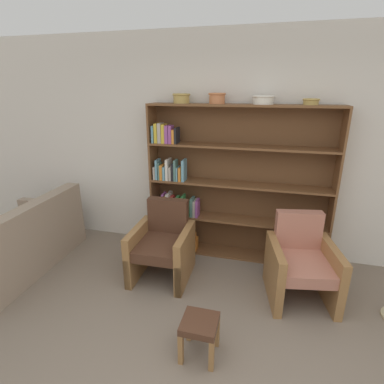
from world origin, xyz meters
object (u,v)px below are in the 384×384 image
(bowl_stoneware, at_px, (217,98))
(armchair_cushioned, at_px, (301,263))
(couch, at_px, (15,246))
(armchair_leather, at_px, (163,245))
(bowl_copper, at_px, (311,101))
(footstool, at_px, (200,328))
(bowl_cream, at_px, (181,98))
(bookshelf, at_px, (221,188))
(bowl_sage, at_px, (263,99))

(bowl_stoneware, xyz_separation_m, armchair_cushioned, (1.04, -0.66, -1.60))
(couch, relative_size, armchair_leather, 1.98)
(armchair_cushioned, bearing_deg, couch, -4.94)
(bowl_stoneware, relative_size, armchair_cushioned, 0.23)
(bowl_copper, distance_m, couch, 3.80)
(couch, height_order, footstool, couch)
(bowl_copper, bearing_deg, armchair_leather, -156.10)
(bowl_cream, relative_size, armchair_leather, 0.25)
(bowl_cream, height_order, armchair_cushioned, bowl_cream)
(bowl_cream, distance_m, bowl_copper, 1.44)
(bowl_copper, height_order, couch, bowl_copper)
(bookshelf, xyz_separation_m, armchair_cushioned, (0.96, -0.68, -0.52))
(bowl_cream, distance_m, bowl_sage, 0.94)
(bookshelf, bearing_deg, bowl_copper, -1.30)
(bookshelf, distance_m, bowl_sage, 1.16)
(bookshelf, xyz_separation_m, couch, (-2.33, -1.00, -0.61))
(armchair_cushioned, xyz_separation_m, footstool, (-0.84, -1.01, -0.12))
(bowl_cream, xyz_separation_m, footstool, (0.63, -1.67, -1.72))
(bowl_cream, relative_size, footstool, 0.62)
(armchair_leather, height_order, footstool, armchair_leather)
(bookshelf, xyz_separation_m, bowl_copper, (0.93, -0.02, 1.06))
(bookshelf, relative_size, couch, 1.30)
(armchair_cushioned, bearing_deg, bookshelf, -45.91)
(bowl_cream, relative_size, bowl_stoneware, 1.05)
(bowl_cream, relative_size, couch, 0.12)
(bookshelf, bearing_deg, bowl_cream, -177.60)
(bowl_sage, relative_size, couch, 0.14)
(bowl_sage, bearing_deg, bowl_cream, -180.00)
(bowl_stoneware, relative_size, bowl_copper, 1.14)
(bowl_stoneware, bearing_deg, bowl_copper, -0.00)
(bowl_copper, bearing_deg, bowl_sage, 180.00)
(footstool, bearing_deg, bowl_stoneware, 96.89)
(bookshelf, height_order, bowl_sage, bowl_sage)
(bowl_copper, xyz_separation_m, armchair_leather, (-1.49, -0.66, -1.58))
(bowl_cream, height_order, bowl_sage, bowl_cream)
(bowl_copper, xyz_separation_m, armchair_cushioned, (0.03, -0.66, -1.58))
(bookshelf, height_order, couch, bookshelf)
(bookshelf, relative_size, bowl_cream, 10.46)
(bowl_stoneware, bearing_deg, bowl_cream, 180.00)
(footstool, bearing_deg, armchair_cushioned, 50.30)
(bookshelf, height_order, footstool, bookshelf)
(couch, distance_m, armchair_leather, 1.81)
(armchair_cushioned, bearing_deg, armchair_leather, -10.54)
(armchair_leather, distance_m, footstool, 1.22)
(bowl_cream, distance_m, couch, 2.68)
(bowl_stoneware, height_order, bowl_copper, bowl_stoneware)
(bowl_stoneware, bearing_deg, armchair_cushioned, -32.41)
(bowl_cream, xyz_separation_m, bowl_sage, (0.94, 0.00, -0.01))
(bowl_copper, distance_m, armchair_cushioned, 1.71)
(bookshelf, bearing_deg, armchair_cushioned, -35.40)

